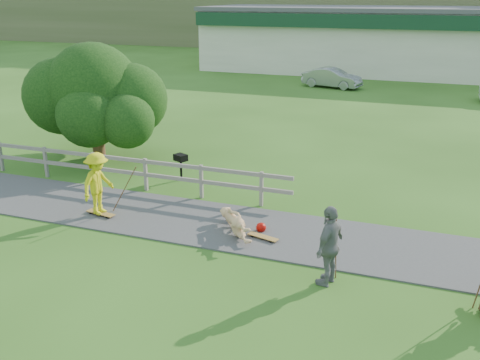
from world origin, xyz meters
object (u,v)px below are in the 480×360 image
(skater_fallen, at_px, (236,223))
(bbq, at_px, (181,167))
(spectator_b, at_px, (330,246))
(car_silver, at_px, (332,78))
(skater_rider, at_px, (98,187))
(tree, at_px, (96,116))

(skater_fallen, relative_size, bbq, 1.95)
(spectator_b, relative_size, car_silver, 0.47)
(skater_fallen, bearing_deg, bbq, 95.02)
(skater_rider, bearing_deg, tree, 39.84)
(skater_fallen, bearing_deg, tree, 108.76)
(skater_fallen, relative_size, car_silver, 0.45)
(spectator_b, xyz_separation_m, car_silver, (-4.89, 26.12, -0.27))
(car_silver, distance_m, tree, 20.33)
(spectator_b, height_order, bbq, spectator_b)
(car_silver, bearing_deg, skater_rider, -172.34)
(skater_rider, relative_size, tree, 0.32)
(skater_fallen, bearing_deg, skater_rider, 144.26)
(skater_rider, height_order, car_silver, skater_rider)
(tree, bearing_deg, car_silver, 74.03)
(skater_rider, xyz_separation_m, bbq, (0.81, 3.73, -0.46))
(skater_fallen, relative_size, spectator_b, 0.97)
(bbq, bearing_deg, skater_fallen, -21.92)
(spectator_b, height_order, car_silver, spectator_b)
(spectator_b, bearing_deg, car_silver, -154.04)
(spectator_b, xyz_separation_m, bbq, (-6.20, 5.24, -0.47))
(car_silver, height_order, bbq, car_silver)
(tree, bearing_deg, skater_rider, -55.81)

